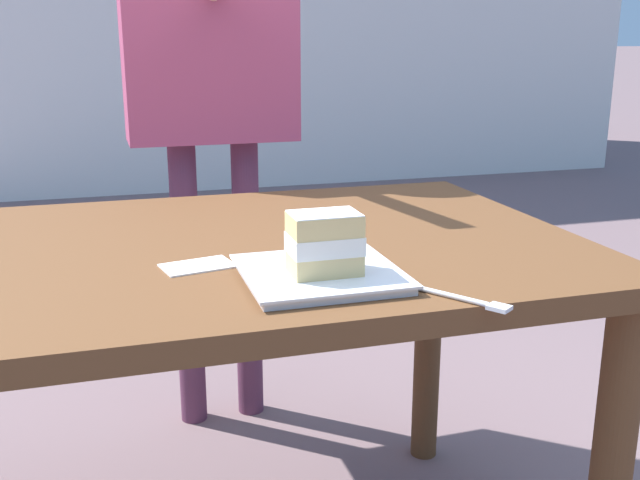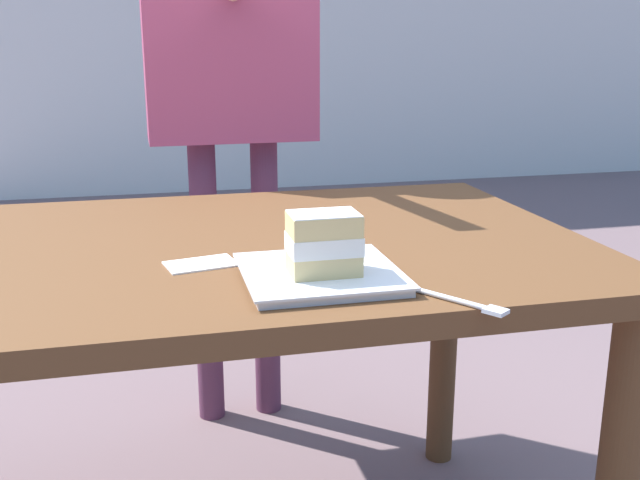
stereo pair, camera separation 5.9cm
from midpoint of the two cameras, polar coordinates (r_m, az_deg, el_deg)
name	(u,v)px [view 2 (the right image)]	position (r m, az deg, el deg)	size (l,w,h in m)	color
patio_table	(189,297)	(1.38, -8.82, -4.40)	(1.46, 0.86, 0.75)	brown
dessert_plate	(320,274)	(1.14, 1.49, -2.66)	(0.24, 0.24, 0.02)	white
cake_slice	(324,243)	(1.11, 1.83, -0.26)	(0.11, 0.08, 0.09)	#E0C17A
dessert_fork	(459,301)	(1.06, 12.27, -4.64)	(0.11, 0.15, 0.01)	silver
paper_napkin	(201,264)	(1.22, -7.81, -1.85)	(0.13, 0.09, 0.00)	white
diner_person	(229,39)	(2.05, -6.16, 15.16)	(0.46, 0.60, 1.66)	#5D3049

